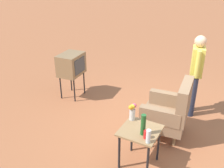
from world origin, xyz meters
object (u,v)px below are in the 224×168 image
Objects in this scene: armchair at (170,111)px; tv_on_stand at (71,65)px; bottle_wine_green at (143,125)px; soda_can_red at (146,135)px; bottle_short_clear at (148,136)px; person_standing at (196,71)px; flower_vase at (132,111)px; side_table at (140,135)px.

tv_on_stand is at bearing -99.18° from armchair.
bottle_wine_green is at bearing 58.64° from tv_on_stand.
bottle_short_clear is (0.07, 0.06, 0.04)m from soda_can_red.
person_standing is (-0.95, 0.18, 0.44)m from armchair.
bottle_wine_green is at bearing 47.08° from flower_vase.
bottle_short_clear reaches higher than soda_can_red.
tv_on_stand is 0.63× the size of person_standing.
side_table is 0.39× the size of person_standing.
tv_on_stand is 2.65m from person_standing.
soda_can_red is (2.03, -0.21, -0.24)m from person_standing.
flower_vase reaches higher than soda_can_red.
person_standing is 6.19× the size of flower_vase.
tv_on_stand reaches higher than bottle_wine_green.
person_standing is at bearing 174.18° from soda_can_red.
bottle_short_clear is 0.20m from bottle_wine_green.
person_standing is (-1.89, 0.35, 0.40)m from side_table.
soda_can_red is (0.15, 0.14, 0.16)m from side_table.
bottle_short_clear is (2.10, -0.15, -0.20)m from person_standing.
armchair is at bearing 169.99° from side_table.
bottle_wine_green is at bearing -5.33° from armchair.
bottle_short_clear is (0.21, 0.20, 0.19)m from side_table.
person_standing is 13.44× the size of soda_can_red.
bottle_wine_green reaches higher than soda_can_red.
bottle_short_clear is 0.58m from flower_vase.
armchair is 1.06m from person_standing.
tv_on_stand is at bearing -119.41° from flower_vase.
side_table is 2.62m from tv_on_stand.
bottle_short_clear is at bearing 57.74° from tv_on_stand.
flower_vase is (-0.40, -0.42, 0.05)m from bottle_short_clear.
tv_on_stand is at bearing -120.65° from side_table.
armchair is 1.03× the size of tv_on_stand.
bottle_short_clear is at bearing 43.37° from side_table.
flower_vase is at bearing -130.73° from side_table.
tv_on_stand reaches higher than flower_vase.
side_table is 3.17× the size of bottle_short_clear.
bottle_short_clear is (1.54, 2.44, -0.05)m from tv_on_stand.
flower_vase is (0.75, -0.38, 0.28)m from armchair.
flower_vase is at bearing -132.92° from bottle_wine_green.
armchair is 8.69× the size of soda_can_red.
person_standing reaches higher than bottle_short_clear.
bottle_short_clear is 0.75× the size of flower_vase.
side_table is at bearing -135.61° from soda_can_red.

